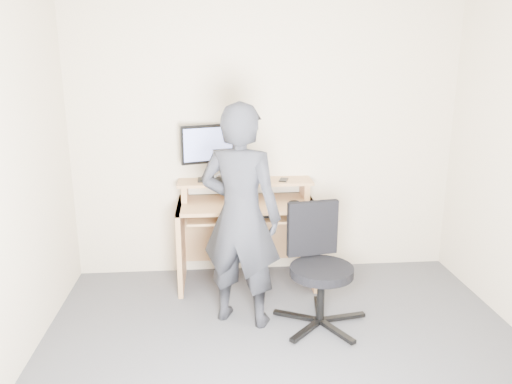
{
  "coord_description": "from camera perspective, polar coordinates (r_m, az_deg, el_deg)",
  "views": [
    {
      "loc": [
        -0.47,
        -2.72,
        1.97
      ],
      "look_at": [
        -0.15,
        1.05,
        0.95
      ],
      "focal_mm": 35.0,
      "sensor_mm": 36.0,
      "label": 1
    }
  ],
  "objects": [
    {
      "name": "office_chair",
      "position": [
        3.81,
        7.13,
        -7.88
      ],
      "size": [
        0.71,
        0.71,
        0.9
      ],
      "rotation": [
        0.0,
        0.0,
        0.18
      ],
      "color": "black",
      "rests_on": "ground"
    },
    {
      "name": "charger",
      "position": [
        4.39,
        -3.68,
        1.29
      ],
      "size": [
        0.05,
        0.05,
        0.03
      ],
      "primitive_type": "cube",
      "rotation": [
        0.0,
        0.0,
        0.3
      ],
      "color": "black",
      "rests_on": "desk"
    },
    {
      "name": "ground",
      "position": [
        3.4,
        4.32,
        -20.45
      ],
      "size": [
        3.5,
        3.5,
        0.0
      ],
      "primitive_type": "plane",
      "color": "#48494D",
      "rests_on": "ground"
    },
    {
      "name": "smartphone",
      "position": [
        4.47,
        3.17,
        1.4
      ],
      "size": [
        0.1,
        0.14,
        0.01
      ],
      "primitive_type": "cube",
      "rotation": [
        0.0,
        0.0,
        -0.3
      ],
      "color": "black",
      "rests_on": "desk"
    },
    {
      "name": "keyboard",
      "position": [
        4.3,
        -1.2,
        -2.6
      ],
      "size": [
        0.48,
        0.24,
        0.03
      ],
      "primitive_type": "cube",
      "rotation": [
        0.0,
        0.0,
        0.14
      ],
      "color": "black",
      "rests_on": "desk"
    },
    {
      "name": "external_drive",
      "position": [
        4.46,
        -1.2,
        2.65
      ],
      "size": [
        0.11,
        0.14,
        0.2
      ],
      "primitive_type": "cube",
      "rotation": [
        0.0,
        0.0,
        0.3
      ],
      "color": "black",
      "rests_on": "desk"
    },
    {
      "name": "headphones",
      "position": [
        4.53,
        -3.81,
        1.62
      ],
      "size": [
        0.17,
        0.17,
        0.06
      ],
      "primitive_type": "torus",
      "rotation": [
        0.26,
        0.0,
        0.12
      ],
      "color": "silver",
      "rests_on": "desk"
    },
    {
      "name": "mouse",
      "position": [
        4.3,
        4.36,
        -1.18
      ],
      "size": [
        0.11,
        0.09,
        0.04
      ],
      "primitive_type": "ellipsoid",
      "rotation": [
        0.0,
        0.0,
        -0.27
      ],
      "color": "black",
      "rests_on": "desk"
    },
    {
      "name": "travel_mug",
      "position": [
        4.46,
        -0.04,
        2.43
      ],
      "size": [
        0.09,
        0.09,
        0.17
      ],
      "primitive_type": "cylinder",
      "rotation": [
        0.0,
        0.0,
        0.29
      ],
      "color": "silver",
      "rests_on": "desk"
    },
    {
      "name": "back_wall",
      "position": [
        4.56,
        1.14,
        5.98
      ],
      "size": [
        3.5,
        0.02,
        2.5
      ],
      "primitive_type": "cube",
      "color": "beige",
      "rests_on": "ground"
    },
    {
      "name": "monitor",
      "position": [
        4.41,
        -5.26,
        5.1
      ],
      "size": [
        0.51,
        0.21,
        0.5
      ],
      "rotation": [
        0.0,
        0.0,
        0.34
      ],
      "color": "black",
      "rests_on": "desk"
    },
    {
      "name": "person",
      "position": [
        3.67,
        -1.78,
        -2.82
      ],
      "size": [
        0.72,
        0.61,
        1.69
      ],
      "primitive_type": "imported",
      "rotation": [
        0.0,
        0.0,
        2.75
      ],
      "color": "black",
      "rests_on": "ground"
    },
    {
      "name": "desk",
      "position": [
        4.49,
        -1.15,
        -3.38
      ],
      "size": [
        1.2,
        0.6,
        0.91
      ],
      "color": "tan",
      "rests_on": "ground"
    }
  ]
}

